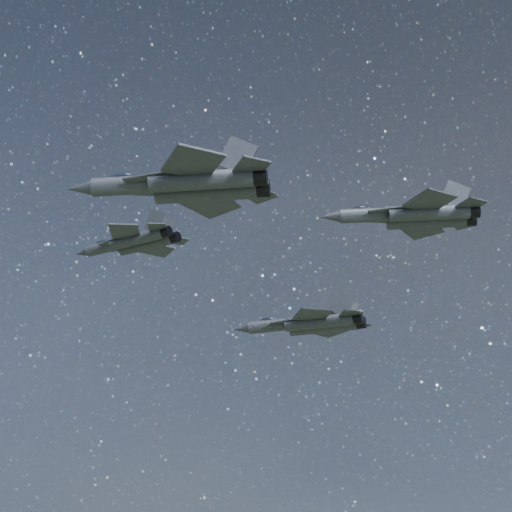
% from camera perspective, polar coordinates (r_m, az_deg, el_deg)
% --- Properties ---
extents(jet_lead, '(15.77, 11.05, 3.98)m').
position_cam_1_polar(jet_lead, '(87.13, -9.77, 1.13)').
color(jet_lead, '#30353C').
extents(jet_left, '(19.91, 14.06, 5.04)m').
position_cam_1_polar(jet_left, '(99.60, 4.36, -5.39)').
color(jet_left, '#30353C').
extents(jet_right, '(20.08, 13.60, 5.05)m').
position_cam_1_polar(jet_right, '(66.05, -5.53, 5.73)').
color(jet_right, '#30353C').
extents(jet_slot, '(18.25, 12.26, 4.61)m').
position_cam_1_polar(jet_slot, '(81.27, 12.54, 3.19)').
color(jet_slot, '#30353C').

